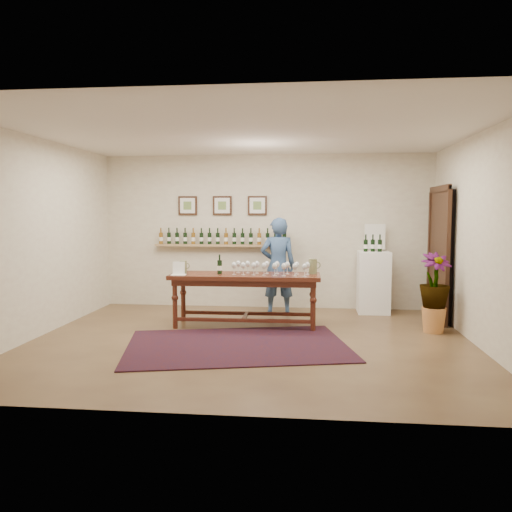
# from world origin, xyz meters

# --- Properties ---
(ground) EXTENTS (6.00, 6.00, 0.00)m
(ground) POSITION_xyz_m (0.00, 0.00, 0.00)
(ground) COLOR #4F3723
(ground) RESTS_ON ground
(room_shell) EXTENTS (6.00, 6.00, 6.00)m
(room_shell) POSITION_xyz_m (2.11, 1.86, 1.12)
(room_shell) COLOR beige
(room_shell) RESTS_ON ground
(rug) EXTENTS (3.21, 2.49, 0.02)m
(rug) POSITION_xyz_m (-0.14, -0.25, 0.01)
(rug) COLOR #47130C
(rug) RESTS_ON ground
(tasting_table) EXTENTS (2.29, 0.75, 0.81)m
(tasting_table) POSITION_xyz_m (-0.18, 0.91, 0.69)
(tasting_table) COLOR #3F1B0F
(tasting_table) RESTS_ON ground
(table_glasses) EXTENTS (1.47, 0.48, 0.20)m
(table_glasses) POSITION_xyz_m (0.21, 0.89, 0.91)
(table_glasses) COLOR silver
(table_glasses) RESTS_ON tasting_table
(table_bottles) EXTENTS (0.29, 0.18, 0.30)m
(table_bottles) POSITION_xyz_m (-0.58, 0.93, 0.96)
(table_bottles) COLOR black
(table_bottles) RESTS_ON tasting_table
(pitcher_left) EXTENTS (0.13, 0.13, 0.20)m
(pitcher_left) POSITION_xyz_m (-1.15, 0.91, 0.91)
(pitcher_left) COLOR #696C43
(pitcher_left) RESTS_ON tasting_table
(pitcher_right) EXTENTS (0.15, 0.15, 0.23)m
(pitcher_right) POSITION_xyz_m (0.86, 1.04, 0.93)
(pitcher_right) COLOR #696C43
(pitcher_right) RESTS_ON tasting_table
(menu_card) EXTENTS (0.24, 0.18, 0.20)m
(menu_card) POSITION_xyz_m (-1.17, 0.72, 0.91)
(menu_card) COLOR white
(menu_card) RESTS_ON tasting_table
(display_pedestal) EXTENTS (0.54, 0.54, 1.08)m
(display_pedestal) POSITION_xyz_m (1.92, 2.18, 0.54)
(display_pedestal) COLOR white
(display_pedestal) RESTS_ON ground
(pedestal_bottles) EXTENTS (0.32, 0.09, 0.32)m
(pedestal_bottles) POSITION_xyz_m (1.89, 2.13, 1.24)
(pedestal_bottles) COLOR black
(pedestal_bottles) RESTS_ON display_pedestal
(info_sign) EXTENTS (0.36, 0.02, 0.50)m
(info_sign) POSITION_xyz_m (1.96, 2.38, 1.32)
(info_sign) COLOR white
(info_sign) RESTS_ON display_pedestal
(potted_plant) EXTENTS (0.66, 0.66, 1.01)m
(potted_plant) POSITION_xyz_m (2.62, 0.79, 0.59)
(potted_plant) COLOR #C67F42
(potted_plant) RESTS_ON ground
(person) EXTENTS (0.65, 0.46, 1.67)m
(person) POSITION_xyz_m (0.26, 1.94, 0.83)
(person) COLOR #324D76
(person) RESTS_ON ground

